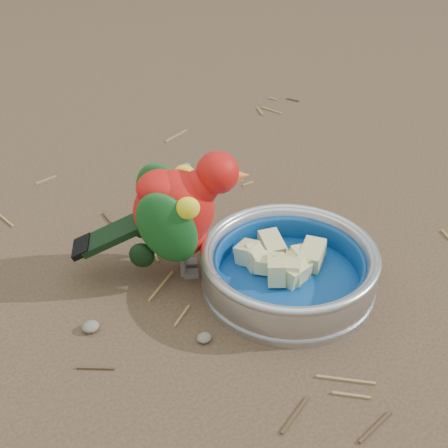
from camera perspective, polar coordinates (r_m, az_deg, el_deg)
ground at (r=0.87m, az=3.58°, el=-4.36°), size 60.00×60.00×0.00m
food_bowl at (r=0.84m, az=5.86°, el=-5.35°), size 0.23×0.23×0.02m
bowl_wall at (r=0.82m, az=5.98°, el=-3.74°), size 0.23×0.23×0.04m
fruit_wedges at (r=0.83m, az=5.96°, el=-4.12°), size 0.14×0.14×0.03m
lory_parrot at (r=0.82m, az=-4.26°, el=0.48°), size 0.24×0.20×0.17m
ground_debris at (r=0.88m, az=-1.17°, el=-3.47°), size 0.90×0.80×0.01m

